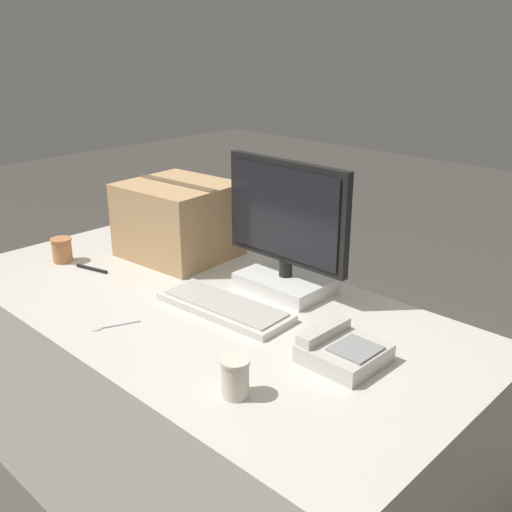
% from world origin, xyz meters
% --- Properties ---
extents(ground_plane, '(12.00, 12.00, 0.00)m').
position_xyz_m(ground_plane, '(0.00, 0.00, 0.00)').
color(ground_plane, '#47423D').
extents(office_desk, '(1.80, 0.90, 0.76)m').
position_xyz_m(office_desk, '(0.00, 0.00, 0.38)').
color(office_desk, beige).
rests_on(office_desk, ground_plane).
extents(monitor, '(0.48, 0.21, 0.44)m').
position_xyz_m(monitor, '(0.12, 0.27, 0.93)').
color(monitor, white).
rests_on(monitor, office_desk).
extents(keyboard, '(0.45, 0.19, 0.03)m').
position_xyz_m(keyboard, '(0.09, 0.02, 0.77)').
color(keyboard, beige).
rests_on(keyboard, office_desk).
extents(desk_phone, '(0.19, 0.19, 0.08)m').
position_xyz_m(desk_phone, '(0.53, 0.02, 0.79)').
color(desk_phone, beige).
rests_on(desk_phone, office_desk).
extents(paper_cup_left, '(0.08, 0.08, 0.09)m').
position_xyz_m(paper_cup_left, '(-0.65, -0.11, 0.80)').
color(paper_cup_left, '#BC7547').
rests_on(paper_cup_left, office_desk).
extents(paper_cup_right, '(0.07, 0.07, 0.10)m').
position_xyz_m(paper_cup_right, '(0.45, -0.28, 0.81)').
color(paper_cup_right, beige).
rests_on(paper_cup_right, office_desk).
extents(spoon, '(0.07, 0.14, 0.00)m').
position_xyz_m(spoon, '(-0.07, -0.30, 0.76)').
color(spoon, silver).
rests_on(spoon, office_desk).
extents(cardboard_box, '(0.41, 0.38, 0.28)m').
position_xyz_m(cardboard_box, '(-0.39, 0.24, 0.90)').
color(cardboard_box, tan).
rests_on(cardboard_box, office_desk).
extents(pen_marker, '(0.14, 0.05, 0.01)m').
position_xyz_m(pen_marker, '(-0.49, -0.09, 0.76)').
color(pen_marker, black).
rests_on(pen_marker, office_desk).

